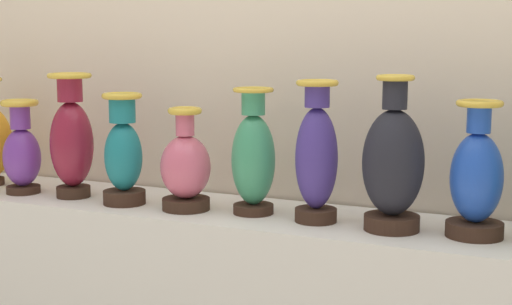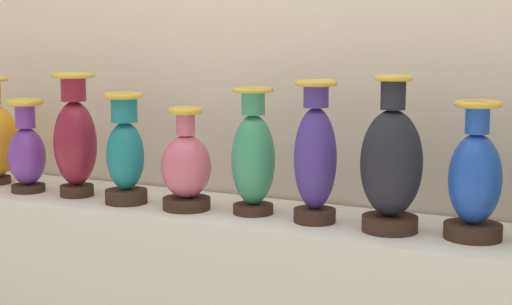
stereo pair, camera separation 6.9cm
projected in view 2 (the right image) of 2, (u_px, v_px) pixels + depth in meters
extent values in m
cylinder|color=#382319|center=(28.00, 188.00, 2.59)|extent=(0.11, 0.11, 0.03)
ellipsoid|color=#6B3393|center=(27.00, 156.00, 2.58)|extent=(0.13, 0.13, 0.20)
cylinder|color=#6B3393|center=(25.00, 115.00, 2.56)|extent=(0.07, 0.07, 0.09)
torus|color=gold|center=(24.00, 102.00, 2.55)|extent=(0.13, 0.13, 0.02)
cylinder|color=#382319|center=(77.00, 190.00, 2.52)|extent=(0.11, 0.11, 0.04)
ellipsoid|color=maroon|center=(75.00, 144.00, 2.50)|extent=(0.14, 0.14, 0.28)
cylinder|color=maroon|center=(73.00, 88.00, 2.47)|extent=(0.08, 0.08, 0.09)
torus|color=gold|center=(73.00, 75.00, 2.47)|extent=(0.14, 0.14, 0.02)
cylinder|color=#382319|center=(126.00, 196.00, 2.41)|extent=(0.14, 0.14, 0.04)
ellipsoid|color=#19727A|center=(125.00, 156.00, 2.39)|extent=(0.12, 0.12, 0.22)
cylinder|color=#19727A|center=(124.00, 109.00, 2.37)|extent=(0.08, 0.08, 0.08)
torus|color=gold|center=(124.00, 96.00, 2.36)|extent=(0.13, 0.13, 0.02)
cylinder|color=#382319|center=(187.00, 203.00, 2.32)|extent=(0.15, 0.15, 0.04)
ellipsoid|color=#CC5972|center=(186.00, 167.00, 2.30)|extent=(0.16, 0.16, 0.19)
cylinder|color=#CC5972|center=(186.00, 123.00, 2.28)|extent=(0.06, 0.06, 0.08)
torus|color=gold|center=(185.00, 111.00, 2.28)|extent=(0.10, 0.10, 0.02)
cylinder|color=#382319|center=(253.00, 209.00, 2.26)|extent=(0.12, 0.12, 0.03)
ellipsoid|color=#388C60|center=(253.00, 160.00, 2.24)|extent=(0.13, 0.13, 0.27)
cylinder|color=#388C60|center=(253.00, 102.00, 2.22)|extent=(0.07, 0.07, 0.07)
torus|color=gold|center=(253.00, 90.00, 2.21)|extent=(0.12, 0.12, 0.01)
cylinder|color=#382319|center=(315.00, 215.00, 2.15)|extent=(0.12, 0.12, 0.04)
ellipsoid|color=#3F2D7F|center=(315.00, 159.00, 2.13)|extent=(0.12, 0.12, 0.29)
cylinder|color=#3F2D7F|center=(316.00, 95.00, 2.10)|extent=(0.07, 0.07, 0.07)
torus|color=gold|center=(316.00, 83.00, 2.10)|extent=(0.12, 0.12, 0.02)
cylinder|color=#382319|center=(390.00, 224.00, 2.05)|extent=(0.15, 0.15, 0.04)
ellipsoid|color=black|center=(391.00, 163.00, 2.02)|extent=(0.17, 0.17, 0.29)
cylinder|color=black|center=(393.00, 94.00, 2.00)|extent=(0.07, 0.07, 0.08)
torus|color=gold|center=(394.00, 78.00, 1.99)|extent=(0.10, 0.10, 0.02)
cylinder|color=#382319|center=(473.00, 231.00, 1.97)|extent=(0.15, 0.15, 0.04)
ellipsoid|color=#1E47B2|center=(475.00, 179.00, 1.95)|extent=(0.14, 0.14, 0.24)
cylinder|color=#1E47B2|center=(478.00, 119.00, 1.93)|extent=(0.06, 0.06, 0.08)
torus|color=gold|center=(478.00, 104.00, 1.92)|extent=(0.12, 0.12, 0.02)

